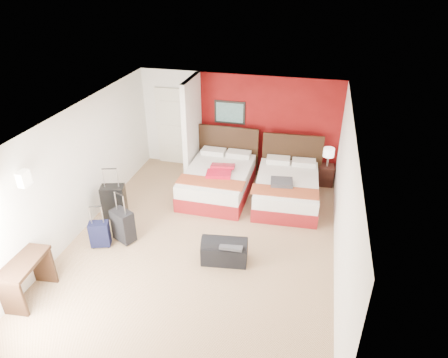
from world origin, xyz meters
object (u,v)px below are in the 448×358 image
(bed_right, at_px, (287,190))
(red_suitcase_open, at_px, (221,170))
(nightstand, at_px, (326,175))
(table_lamp, at_px, (328,157))
(duffel_bag, at_px, (225,251))
(desk, at_px, (28,280))
(suitcase_navy, at_px, (100,235))
(bed_left, at_px, (218,182))
(suitcase_black, at_px, (114,203))
(suitcase_charcoal, at_px, (123,227))

(bed_right, height_order, red_suitcase_open, red_suitcase_open)
(bed_right, relative_size, red_suitcase_open, 2.61)
(red_suitcase_open, xyz_separation_m, nightstand, (2.35, 1.15, -0.42))
(red_suitcase_open, xyz_separation_m, table_lamp, (2.35, 1.15, 0.06))
(red_suitcase_open, relative_size, duffel_bag, 0.91)
(desk, bearing_deg, table_lamp, 42.37)
(nightstand, relative_size, desk, 0.56)
(suitcase_navy, height_order, desk, desk)
(bed_right, bearing_deg, nightstand, 47.88)
(bed_left, distance_m, nightstand, 2.67)
(suitcase_navy, bearing_deg, desk, -124.62)
(bed_left, relative_size, table_lamp, 4.48)
(bed_right, height_order, table_lamp, table_lamp)
(nightstand, relative_size, suitcase_black, 0.69)
(table_lamp, relative_size, duffel_bag, 0.56)
(nightstand, distance_m, suitcase_charcoal, 4.97)
(bed_left, xyz_separation_m, bed_right, (1.60, 0.00, -0.02))
(bed_right, xyz_separation_m, suitcase_charcoal, (-2.93, -2.18, 0.02))
(suitcase_charcoal, height_order, desk, desk)
(table_lamp, distance_m, suitcase_charcoal, 4.99)
(suitcase_black, relative_size, suitcase_charcoal, 1.13)
(suitcase_black, bearing_deg, red_suitcase_open, 18.91)
(suitcase_charcoal, distance_m, suitcase_navy, 0.45)
(suitcase_navy, bearing_deg, duffel_bag, -15.03)
(bed_left, xyz_separation_m, table_lamp, (2.45, 1.05, 0.42))
(red_suitcase_open, bearing_deg, bed_right, -3.49)
(red_suitcase_open, distance_m, desk, 4.44)
(table_lamp, bearing_deg, desk, -132.57)
(suitcase_black, height_order, desk, desk)
(suitcase_charcoal, relative_size, duffel_bag, 0.78)
(bed_right, xyz_separation_m, duffel_bag, (-0.88, -2.31, -0.09))
(nightstand, bearing_deg, table_lamp, 0.00)
(duffel_bag, bearing_deg, desk, -157.51)
(suitcase_charcoal, relative_size, desk, 0.71)
(bed_right, height_order, suitcase_charcoal, suitcase_charcoal)
(duffel_bag, distance_m, desk, 3.27)
(suitcase_black, xyz_separation_m, suitcase_charcoal, (0.55, -0.70, -0.04))
(bed_left, relative_size, desk, 2.31)
(duffel_bag, bearing_deg, suitcase_charcoal, 169.21)
(suitcase_navy, bearing_deg, red_suitcase_open, 34.35)
(suitcase_navy, xyz_separation_m, duffel_bag, (2.41, 0.14, -0.04))
(table_lamp, xyz_separation_m, suitcase_navy, (-4.14, -3.50, -0.48))
(table_lamp, relative_size, desk, 0.51)
(desk, bearing_deg, suitcase_navy, 68.72)
(desk, bearing_deg, suitcase_black, 79.28)
(red_suitcase_open, distance_m, table_lamp, 2.62)
(bed_right, bearing_deg, suitcase_black, -159.87)
(bed_left, distance_m, bed_right, 1.60)
(duffel_bag, bearing_deg, bed_right, 61.87)
(bed_right, bearing_deg, table_lamp, 47.88)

